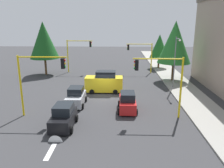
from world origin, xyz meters
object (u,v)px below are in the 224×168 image
traffic_signal_far_right (77,50)px  traffic_signal_far_left (141,52)px  tree_roadside_far (159,46)px  tree_opposite_side (44,40)px  car_red (127,102)px  car_black (63,117)px  tree_roadside_mid (175,42)px  car_silver (76,97)px  traffic_signal_near_left (162,76)px  street_lamp_curbside (176,57)px  traffic_signal_near_right (38,74)px  delivery_van_yellow (104,82)px

traffic_signal_far_right → traffic_signal_far_left: size_ratio=1.10×
tree_roadside_far → tree_opposite_side: size_ratio=0.74×
car_red → car_black: bearing=-55.0°
tree_roadside_mid → car_black: tree_roadside_mid is taller
car_silver → car_black: bearing=-0.6°
tree_roadside_far → car_silver: size_ratio=1.78×
traffic_signal_far_right → car_red: 20.43m
tree_roadside_far → traffic_signal_far_left: bearing=-44.0°
car_black → car_red: bearing=125.0°
traffic_signal_far_left → car_red: (18.36, -2.98, -2.86)m
traffic_signal_far_right → car_black: 22.71m
traffic_signal_near_left → car_silver: 9.72m
traffic_signal_far_right → tree_opposite_side: (2.00, -5.28, 1.81)m
car_red → traffic_signal_far_left: bearing=170.8°
traffic_signal_near_left → street_lamp_curbside: (-9.61, 3.49, 0.26)m
street_lamp_curbside → car_black: street_lamp_curbside is taller
street_lamp_curbside → tree_roadside_mid: tree_roadside_mid is taller
car_silver → tree_roadside_mid: bearing=130.2°
traffic_signal_near_left → car_red: 4.72m
tree_opposite_side → car_red: tree_opposite_side is taller
traffic_signal_near_right → tree_roadside_far: tree_roadside_far is taller
traffic_signal_far_right → tree_roadside_far: bearing=104.7°
traffic_signal_far_left → tree_opposite_side: 16.89m
street_lamp_curbside → tree_opposite_side: (-8.39, -20.20, 1.56)m
car_silver → street_lamp_curbside: bearing=118.3°
traffic_signal_near_left → tree_roadside_far: tree_roadside_far is taller
car_silver → car_red: same height
traffic_signal_near_right → tree_roadside_far: bearing=147.6°
traffic_signal_near_right → delivery_van_yellow: bearing=145.1°
delivery_van_yellow → traffic_signal_far_left: bearing=154.3°
tree_opposite_side → traffic_signal_near_left: bearing=42.9°
tree_roadside_far → car_black: size_ratio=1.75×
traffic_signal_far_left → delivery_van_yellow: 13.54m
traffic_signal_near_left → delivery_van_yellow: traffic_signal_near_left is taller
traffic_signal_near_right → car_red: size_ratio=1.56×
tree_roadside_mid → car_red: 15.25m
traffic_signal_far_right → tree_roadside_mid: 16.93m
traffic_signal_far_left → traffic_signal_near_right: size_ratio=0.90×
tree_roadside_far → delivery_van_yellow: tree_roadside_far is taller
traffic_signal_near_left → traffic_signal_near_right: size_ratio=0.98×
traffic_signal_near_right → car_black: bearing=49.7°
traffic_signal_near_left → street_lamp_curbside: size_ratio=0.83×
tree_roadside_far → delivery_van_yellow: bearing=-31.1°
tree_roadside_mid → traffic_signal_far_left: bearing=-144.0°
tree_roadside_mid → traffic_signal_near_right: bearing=-48.3°
traffic_signal_far_left → car_silver: bearing=-26.9°
traffic_signal_far_right → traffic_signal_near_left: bearing=29.8°
traffic_signal_near_right → tree_roadside_mid: size_ratio=0.65×
street_lamp_curbside → car_black: bearing=-45.6°
street_lamp_curbside → traffic_signal_near_left: bearing=-19.9°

